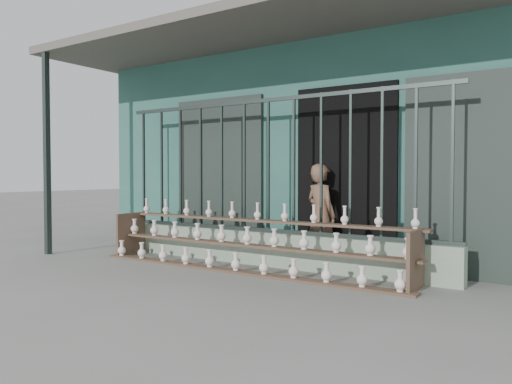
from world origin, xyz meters
The scene contains 6 objects.
ground centered at (0.00, 0.00, 0.00)m, with size 60.00×60.00×0.00m, color slate.
workshop_building centered at (0.00, 4.23, 1.62)m, with size 7.40×6.60×3.21m.
parapet_wall centered at (0.00, 1.30, 0.23)m, with size 5.00×0.20×0.45m, color #95AA91.
security_fence centered at (0.00, 1.30, 1.35)m, with size 5.00×0.04×1.80m.
shelf_rack centered at (-0.07, 0.89, 0.36)m, with size 4.50×0.68×0.85m.
elderly_woman centered at (0.64, 1.59, 0.68)m, with size 0.50×0.33×1.37m, color brown.
Camera 1 is at (3.54, -4.37, 1.22)m, focal length 35.00 mm.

